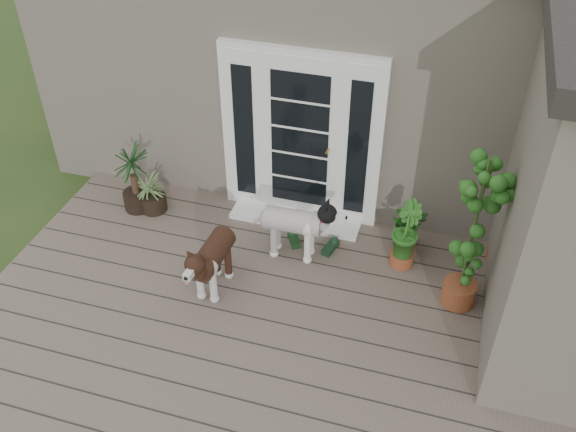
# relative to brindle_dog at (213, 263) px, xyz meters

# --- Properties ---
(deck) EXTENTS (6.20, 4.60, 0.12)m
(deck) POSITION_rel_brindle_dog_xyz_m (0.71, -0.63, -0.41)
(deck) COLOR #6B5B4C
(deck) RESTS_ON ground
(house_main) EXTENTS (7.40, 4.00, 3.10)m
(house_main) POSITION_rel_brindle_dog_xyz_m (0.71, 3.62, 1.08)
(house_main) COLOR #665E54
(house_main) RESTS_ON ground
(door_unit) EXTENTS (1.90, 0.14, 2.15)m
(door_unit) POSITION_rel_brindle_dog_xyz_m (0.51, 1.57, 0.72)
(door_unit) COLOR white
(door_unit) RESTS_ON deck
(door_step) EXTENTS (1.60, 0.40, 0.05)m
(door_step) POSITION_rel_brindle_dog_xyz_m (0.51, 1.37, -0.33)
(door_step) COLOR white
(door_step) RESTS_ON deck
(brindle_dog) EXTENTS (0.41, 0.87, 0.71)m
(brindle_dog) POSITION_rel_brindle_dog_xyz_m (0.00, 0.00, 0.00)
(brindle_dog) COLOR #402317
(brindle_dog) RESTS_ON deck
(white_dog) EXTENTS (0.88, 0.40, 0.72)m
(white_dog) POSITION_rel_brindle_dog_xyz_m (0.66, 0.75, 0.01)
(white_dog) COLOR silver
(white_dog) RESTS_ON deck
(spider_plant) EXTENTS (0.62, 0.62, 0.58)m
(spider_plant) POSITION_rel_brindle_dog_xyz_m (-1.26, 1.07, -0.07)
(spider_plant) COLOR #95AB69
(spider_plant) RESTS_ON deck
(yucca) EXTENTS (0.74, 0.74, 0.95)m
(yucca) POSITION_rel_brindle_dog_xyz_m (-1.46, 1.05, 0.12)
(yucca) COLOR #113419
(yucca) RESTS_ON deck
(herb_a) EXTENTS (0.55, 0.55, 0.53)m
(herb_a) POSITION_rel_brindle_dog_xyz_m (1.88, 1.23, -0.09)
(herb_a) COLOR #28611B
(herb_a) RESTS_ON deck
(herb_b) EXTENTS (0.48, 0.48, 0.61)m
(herb_b) POSITION_rel_brindle_dog_xyz_m (1.88, 0.96, -0.05)
(herb_b) COLOR #224F16
(herb_b) RESTS_ON deck
(herb_c) EXTENTS (0.46, 0.46, 0.55)m
(herb_c) POSITION_rel_brindle_dog_xyz_m (2.95, 1.33, -0.08)
(herb_c) COLOR #1A4C15
(herb_c) RESTS_ON deck
(sapling) EXTENTS (0.67, 0.67, 1.87)m
(sapling) POSITION_rel_brindle_dog_xyz_m (2.54, 0.53, 0.58)
(sapling) COLOR #285C1A
(sapling) RESTS_ON deck
(clog_left) EXTENTS (0.27, 0.33, 0.09)m
(clog_left) POSITION_rel_brindle_dog_xyz_m (0.61, 0.97, -0.31)
(clog_left) COLOR #153618
(clog_left) RESTS_ON deck
(clog_right) EXTENTS (0.22, 0.34, 0.09)m
(clog_right) POSITION_rel_brindle_dog_xyz_m (1.06, 0.95, -0.31)
(clog_right) COLOR black
(clog_right) RESTS_ON deck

